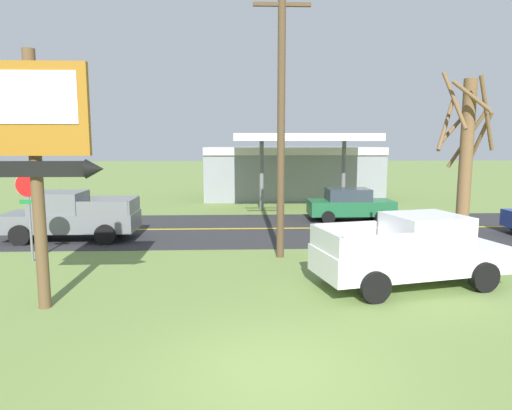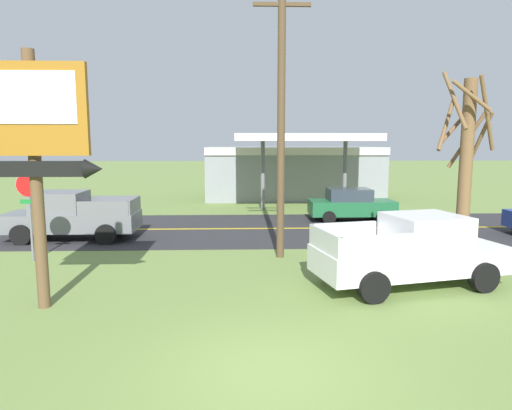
% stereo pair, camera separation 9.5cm
% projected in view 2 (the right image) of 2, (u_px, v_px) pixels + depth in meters
% --- Properties ---
extents(ground_plane, '(180.00, 180.00, 0.00)m').
position_uv_depth(ground_plane, '(272.00, 372.00, 7.77)').
color(ground_plane, olive).
extents(road_asphalt, '(140.00, 8.00, 0.02)m').
position_uv_depth(road_asphalt, '(252.00, 229.00, 20.63)').
color(road_asphalt, '#2B2B2D').
rests_on(road_asphalt, ground).
extents(road_centre_line, '(126.00, 0.20, 0.01)m').
position_uv_depth(road_centre_line, '(252.00, 228.00, 20.63)').
color(road_centre_line, gold).
rests_on(road_centre_line, road_asphalt).
extents(motel_sign, '(2.91, 0.54, 5.99)m').
position_uv_depth(motel_sign, '(34.00, 138.00, 10.17)').
color(motel_sign, brown).
rests_on(motel_sign, ground).
extents(stop_sign, '(0.80, 0.08, 2.95)m').
position_uv_depth(stop_sign, '(29.00, 201.00, 14.79)').
color(stop_sign, slate).
rests_on(stop_sign, ground).
extents(utility_pole, '(2.08, 0.26, 9.61)m').
position_uv_depth(utility_pole, '(281.00, 105.00, 14.90)').
color(utility_pole, brown).
rests_on(utility_pole, ground).
extents(bare_tree, '(1.82, 1.82, 6.11)m').
position_uv_depth(bare_tree, '(465.00, 166.00, 14.07)').
color(bare_tree, brown).
rests_on(bare_tree, ground).
extents(gas_station, '(12.00, 11.50, 4.40)m').
position_uv_depth(gas_station, '(293.00, 171.00, 31.90)').
color(gas_station, gray).
rests_on(gas_station, ground).
extents(pickup_white_parked_on_lawn, '(5.50, 3.07, 1.96)m').
position_uv_depth(pickup_white_parked_on_lawn, '(411.00, 251.00, 12.37)').
color(pickup_white_parked_on_lawn, silver).
rests_on(pickup_white_parked_on_lawn, ground).
extents(pickup_grey_on_road, '(5.20, 2.24, 1.96)m').
position_uv_depth(pickup_grey_on_road, '(71.00, 216.00, 18.27)').
color(pickup_grey_on_road, slate).
rests_on(pickup_grey_on_road, ground).
extents(car_green_near_lane, '(4.20, 2.00, 1.64)m').
position_uv_depth(car_green_near_lane, '(351.00, 205.00, 22.67)').
color(car_green_near_lane, '#1E6038').
rests_on(car_green_near_lane, ground).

